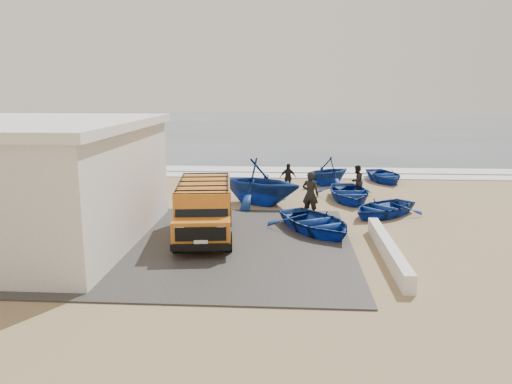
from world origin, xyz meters
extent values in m
plane|color=#9C835A|center=(0.00, 0.00, 0.00)|extent=(160.00, 160.00, 0.00)
cube|color=#3C3937|center=(-2.00, -2.00, 0.03)|extent=(12.00, 10.00, 0.05)
cube|color=#385166|center=(0.00, 56.00, 0.00)|extent=(180.00, 88.00, 0.01)
cube|color=white|center=(0.00, 12.00, 0.03)|extent=(180.00, 1.60, 0.06)
cube|color=white|center=(0.00, 14.50, 0.02)|extent=(180.00, 2.20, 0.04)
cube|color=white|center=(-7.50, -2.00, 2.00)|extent=(8.00, 9.00, 4.00)
cube|color=silver|center=(-7.50, -2.00, 4.15)|extent=(8.40, 9.40, 0.30)
cube|color=black|center=(-3.55, -0.50, 2.60)|extent=(0.08, 0.70, 0.90)
cube|color=silver|center=(5.00, -3.00, 0.28)|extent=(0.35, 6.00, 0.55)
cube|color=orange|center=(-1.29, -0.86, 1.16)|extent=(2.33, 4.05, 1.63)
cube|color=orange|center=(-1.00, -3.21, 0.79)|extent=(1.97, 1.11, 0.89)
cube|color=black|center=(-1.06, -2.75, 1.58)|extent=(1.76, 0.54, 0.71)
cube|color=black|center=(-0.95, -3.67, 0.89)|extent=(1.59, 0.27, 0.44)
cube|color=black|center=(-0.94, -3.70, 0.46)|extent=(1.92, 0.37, 0.22)
cube|color=black|center=(-1.28, -0.90, 2.06)|extent=(2.20, 3.75, 0.06)
cylinder|color=black|center=(-1.92, -2.92, 0.35)|extent=(0.30, 0.71, 0.69)
cylinder|color=black|center=(-2.29, 0.12, 0.35)|extent=(0.30, 0.71, 0.69)
cylinder|color=black|center=(-0.18, -2.71, 0.35)|extent=(0.30, 0.71, 0.69)
cylinder|color=black|center=(-0.55, 0.33, 0.35)|extent=(0.30, 0.71, 0.69)
imported|color=navy|center=(2.82, -0.25, 0.41)|extent=(4.38, 4.80, 0.81)
imported|color=navy|center=(5.80, 2.45, 0.36)|extent=(4.21, 4.18, 0.72)
imported|color=navy|center=(0.43, 4.31, 1.09)|extent=(5.28, 5.03, 2.17)
imported|color=navy|center=(4.72, 5.35, 0.40)|extent=(3.04, 4.08, 0.81)
imported|color=navy|center=(4.00, 9.31, 0.80)|extent=(3.99, 3.93, 1.59)
imported|color=navy|center=(7.36, 10.60, 0.37)|extent=(3.19, 4.02, 0.75)
imported|color=black|center=(2.72, 2.15, 0.98)|extent=(0.83, 0.68, 1.95)
imported|color=black|center=(5.23, 6.38, 0.80)|extent=(0.97, 0.98, 1.59)
imported|color=black|center=(1.77, 7.22, 0.76)|extent=(0.96, 0.59, 1.52)
camera|label=1|loc=(1.74, -18.53, 5.36)|focal=35.00mm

